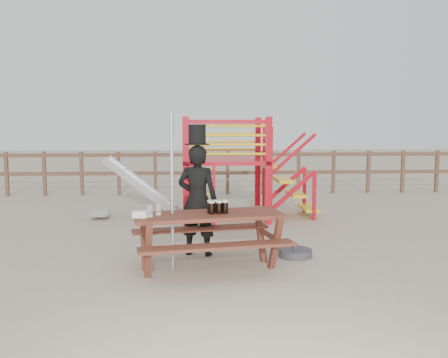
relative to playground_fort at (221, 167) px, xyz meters
The scene contains 10 objects.
ground 3.74m from the playground_fort, 91.99° to the right, with size 60.00×60.00×0.00m, color #B4A28C.
back_fence 3.44m from the playground_fort, 92.08° to the left, with size 15.09×0.09×1.20m.
playground_fort is the anchor object (origin of this frame).
picnic_table 3.81m from the playground_fort, 95.88° to the right, with size 2.19×1.70×0.77m.
man_with_hat 3.04m from the playground_fort, 99.94° to the right, with size 0.69×0.55×1.96m.
metal_pole 3.78m from the playground_fort, 103.33° to the right, with size 0.05×0.05×2.13m, color #B2B2B7.
parasol_base 3.48m from the playground_fort, 74.02° to the right, with size 0.50×0.50×0.21m.
paper_bag 4.17m from the playground_fort, 107.81° to the right, with size 0.18×0.14×0.08m, color white.
stout_pints 3.74m from the playground_fort, 93.99° to the right, with size 0.28×0.21×0.17m.
empty_glasses 4.02m from the playground_fort, 105.90° to the right, with size 0.18×0.20×0.15m.
Camera 1 is at (-0.47, -6.76, 1.97)m, focal length 40.00 mm.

